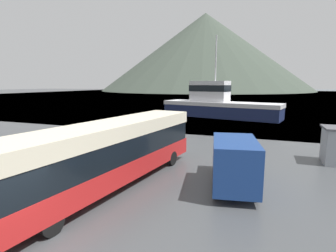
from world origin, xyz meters
TOP-DOWN VIEW (x-y plane):
  - water_surface at (0.00, 140.31)m, footprint 240.00×240.00m
  - hill_backdrop at (-36.33, 189.09)m, footprint 148.84×148.84m
  - tour_bus at (-0.38, 5.86)m, footprint 4.21×13.02m
  - delivery_van at (5.40, 7.80)m, footprint 2.95×5.62m
  - fishing_boat at (-0.12, 35.43)m, footprint 18.50×8.06m
  - storage_bin at (-3.96, 11.67)m, footprint 1.16×1.43m
  - mooring_bollard at (-3.60, 19.21)m, footprint 0.39×0.39m

SIDE VIEW (x-z plane):
  - water_surface at x=0.00m, z-range 0.00..0.00m
  - mooring_bollard at x=-3.60m, z-range 0.04..0.98m
  - storage_bin at x=-3.96m, z-range 0.01..1.15m
  - delivery_van at x=5.40m, z-range 0.06..2.59m
  - tour_bus at x=-0.38m, z-range 0.21..3.47m
  - fishing_boat at x=-0.12m, z-range -4.13..8.15m
  - hill_backdrop at x=-36.33m, z-range 0.00..54.89m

